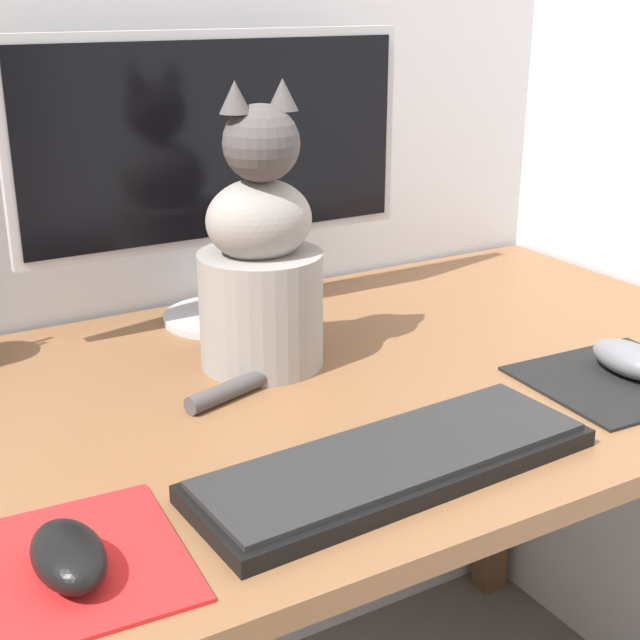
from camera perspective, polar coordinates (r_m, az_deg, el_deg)
The scene contains 8 objects.
desk at distance 1.09m, azimuth -3.04°, elevation -9.03°, with size 1.39×0.71×0.72m.
monitor at distance 1.23m, azimuth -6.62°, elevation 10.19°, with size 0.56×0.17×0.40m.
keyboard at distance 0.88m, azimuth 4.81°, elevation -9.05°, with size 0.42×0.16×0.02m.
mousepad_left at distance 0.78m, azimuth -16.98°, elevation -15.14°, with size 0.23×0.20×0.00m.
mousepad_right at distance 1.14m, azimuth 18.64°, elevation -3.65°, with size 0.23×0.20×0.00m.
computer_mouse_left at distance 0.76m, azimuth -15.80°, elevation -14.30°, with size 0.06×0.10×0.04m.
computer_mouse_right at distance 1.14m, azimuth 19.25°, elevation -2.41°, with size 0.06×0.11×0.04m.
cat at distance 1.09m, azimuth -3.82°, elevation 3.52°, with size 0.22×0.18×0.35m.
Camera 1 is at (-0.43, -0.85, 1.16)m, focal length 50.00 mm.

